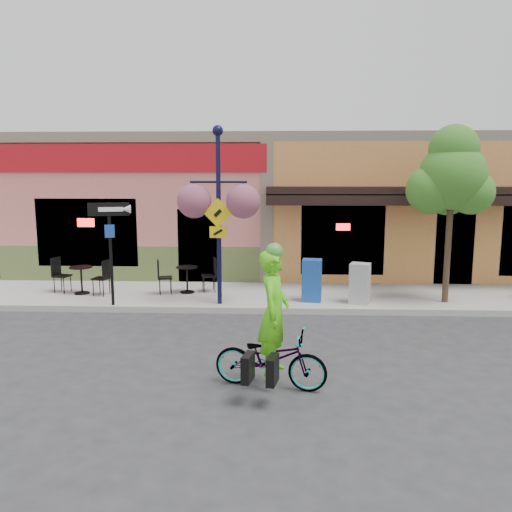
% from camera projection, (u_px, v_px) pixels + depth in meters
% --- Properties ---
extents(ground, '(90.00, 90.00, 0.00)m').
position_uv_depth(ground, '(308.00, 321.00, 11.32)').
color(ground, '#2D2D30').
rests_on(ground, ground).
extents(sidewalk, '(24.00, 3.00, 0.15)m').
position_uv_depth(sidewalk, '(303.00, 296.00, 13.28)').
color(sidewalk, '#9E9B93').
rests_on(sidewalk, ground).
extents(curb, '(24.00, 0.12, 0.15)m').
position_uv_depth(curb, '(306.00, 311.00, 11.85)').
color(curb, '#A8A59E').
rests_on(curb, ground).
extents(building, '(18.20, 8.20, 4.50)m').
position_uv_depth(building, '(296.00, 203.00, 18.36)').
color(building, '#CF6F66').
rests_on(building, ground).
extents(bicycle, '(1.85, 0.97, 0.93)m').
position_uv_depth(bicycle, '(270.00, 359.00, 7.68)').
color(bicycle, '#9B1E0E').
rests_on(bicycle, ground).
extents(cyclist_rider, '(0.59, 0.78, 1.90)m').
position_uv_depth(cyclist_rider, '(274.00, 328.00, 7.60)').
color(cyclist_rider, '#56D716').
rests_on(cyclist_rider, ground).
extents(lamp_post, '(1.39, 0.62, 4.28)m').
position_uv_depth(lamp_post, '(219.00, 217.00, 11.91)').
color(lamp_post, black).
rests_on(lamp_post, sidewalk).
extents(one_way_sign, '(0.97, 0.44, 2.48)m').
position_uv_depth(one_way_sign, '(111.00, 255.00, 11.92)').
color(one_way_sign, black).
rests_on(one_way_sign, sidewalk).
extents(cafe_set_left, '(1.73, 1.15, 0.95)m').
position_uv_depth(cafe_set_left, '(81.00, 276.00, 13.20)').
color(cafe_set_left, black).
rests_on(cafe_set_left, sidewalk).
extents(cafe_set_right, '(1.69, 1.14, 0.93)m').
position_uv_depth(cafe_set_right, '(187.00, 276.00, 13.32)').
color(cafe_set_right, black).
rests_on(cafe_set_right, sidewalk).
extents(newspaper_box_blue, '(0.53, 0.48, 1.06)m').
position_uv_depth(newspaper_box_blue, '(312.00, 280.00, 12.42)').
color(newspaper_box_blue, '#1A489E').
rests_on(newspaper_box_blue, sidewalk).
extents(newspaper_box_grey, '(0.58, 0.55, 0.99)m').
position_uv_depth(newspaper_box_grey, '(360.00, 283.00, 12.21)').
color(newspaper_box_grey, '#A8A8A8').
rests_on(newspaper_box_grey, sidewalk).
extents(street_tree, '(1.95, 1.95, 4.36)m').
position_uv_depth(street_tree, '(450.00, 214.00, 12.07)').
color(street_tree, '#3D7A26').
rests_on(street_tree, sidewalk).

